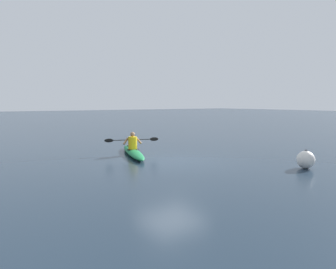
% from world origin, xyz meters
% --- Properties ---
extents(ground_plane, '(160.00, 160.00, 0.00)m').
position_xyz_m(ground_plane, '(0.00, 0.00, 0.00)').
color(ground_plane, '#1E2D3D').
extents(kayak, '(1.90, 4.20, 0.26)m').
position_xyz_m(kayak, '(0.54, -2.17, 0.13)').
color(kayak, '#19723F').
rests_on(kayak, ground).
extents(kayaker, '(2.32, 0.83, 0.76)m').
position_xyz_m(kayaker, '(0.51, -2.28, 0.58)').
color(kayaker, yellow).
rests_on(kayaker, kayak).
extents(mooring_buoy_channel_marker, '(0.62, 0.62, 0.67)m').
position_xyz_m(mooring_buoy_channel_marker, '(-3.07, 3.83, 0.31)').
color(mooring_buoy_channel_marker, silver).
rests_on(mooring_buoy_channel_marker, ground).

